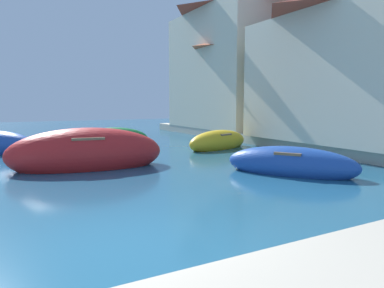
% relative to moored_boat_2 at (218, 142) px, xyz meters
% --- Properties ---
extents(ground, '(80.00, 80.00, 0.00)m').
position_rel_moored_boat_2_xyz_m(ground, '(-7.62, -9.22, -0.32)').
color(ground, '#1E5170').
extents(quay_promenade, '(44.00, 32.00, 0.50)m').
position_rel_moored_boat_2_xyz_m(quay_promenade, '(-3.30, -9.59, -0.07)').
color(quay_promenade, '#BCB29E').
rests_on(quay_promenade, ground).
extents(moored_boat_2, '(4.04, 2.41, 1.15)m').
position_rel_moored_boat_2_xyz_m(moored_boat_2, '(0.00, 0.00, 0.00)').
color(moored_boat_2, gold).
rests_on(moored_boat_2, ground).
extents(moored_boat_3, '(5.33, 2.58, 1.76)m').
position_rel_moored_boat_2_xyz_m(moored_boat_3, '(-6.67, -2.16, 0.17)').
color(moored_boat_3, '#B21E1E').
rests_on(moored_boat_3, ground).
extents(moored_boat_4, '(3.75, 1.90, 1.23)m').
position_rel_moored_boat_2_xyz_m(moored_boat_4, '(-4.19, 3.43, 0.02)').
color(moored_boat_4, '#197233').
rests_on(moored_boat_4, ground).
extents(moored_boat_7, '(3.27, 4.05, 1.11)m').
position_rel_moored_boat_2_xyz_m(moored_boat_7, '(-1.34, -6.25, -0.01)').
color(moored_boat_7, '#1E479E').
rests_on(moored_boat_7, ground).
extents(waterfront_building_main, '(7.14, 8.42, 6.76)m').
position_rel_moored_boat_2_xyz_m(waterfront_building_main, '(5.38, -3.25, 3.62)').
color(waterfront_building_main, beige).
rests_on(waterfront_building_main, quay_promenade).
extents(waterfront_building_annex, '(5.54, 7.46, 6.14)m').
position_rel_moored_boat_2_xyz_m(waterfront_building_annex, '(5.38, 5.42, 3.30)').
color(waterfront_building_annex, beige).
rests_on(waterfront_building_annex, quay_promenade).
extents(waterfront_building_far, '(6.40, 9.43, 8.86)m').
position_rel_moored_boat_2_xyz_m(waterfront_building_far, '(5.38, 6.33, 4.66)').
color(waterfront_building_far, beige).
rests_on(waterfront_building_far, quay_promenade).
extents(quayside_tree, '(2.51, 2.51, 3.78)m').
position_rel_moored_boat_2_xyz_m(quayside_tree, '(4.21, -2.61, 2.69)').
color(quayside_tree, brown).
rests_on(quayside_tree, quay_promenade).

